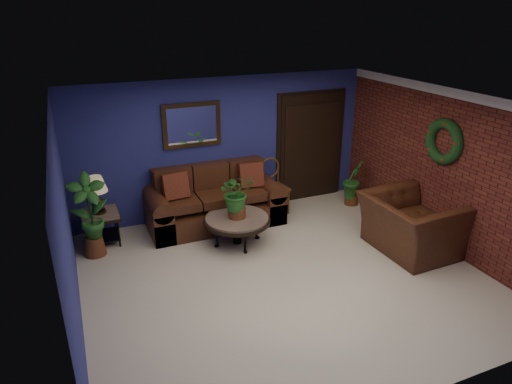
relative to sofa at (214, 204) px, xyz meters
name	(u,v)px	position (x,y,z in m)	size (l,w,h in m)	color
floor	(284,276)	(0.38, -2.09, -0.35)	(5.50, 5.50, 0.00)	beige
wall_back	(225,147)	(0.38, 0.41, 0.90)	(5.50, 0.04, 2.50)	navy
wall_left	(67,233)	(-2.37, -2.09, 0.90)	(0.04, 5.00, 2.50)	navy
wall_right_brick	(445,170)	(3.13, -2.09, 0.90)	(0.04, 5.00, 2.50)	maroon
ceiling	(289,103)	(0.38, -2.09, 2.15)	(5.50, 5.00, 0.02)	silver
crown_molding	(456,94)	(3.10, -2.09, 2.08)	(0.03, 5.00, 0.14)	white
wall_mirror	(192,125)	(-0.22, 0.37, 1.37)	(1.02, 0.06, 0.77)	#3F2B14
closet_door	(310,147)	(2.13, 0.38, 0.70)	(1.44, 0.06, 2.18)	black
wreath	(444,142)	(3.07, -2.04, 1.35)	(0.72, 0.72, 0.16)	black
sofa	(214,204)	(0.00, 0.00, 0.00)	(2.34, 1.01, 1.05)	#492114
coffee_table	(237,220)	(0.11, -0.89, 0.06)	(1.08, 1.08, 0.46)	#57514C
end_table	(100,220)	(-1.92, -0.04, 0.07)	(0.60, 0.60, 0.55)	#57514C
table_lamp	(96,190)	(-1.92, -0.04, 0.59)	(0.36, 0.36, 0.59)	#3F2B14
side_chair	(273,182)	(1.17, 0.04, 0.24)	(0.49, 0.49, 1.03)	#593719
armchair	(410,225)	(2.53, -2.16, 0.10)	(1.36, 1.19, 0.89)	#492114
coffee_plant	(237,194)	(0.11, -0.89, 0.53)	(0.57, 0.50, 0.74)	brown
floor_plant	(353,182)	(2.73, -0.28, 0.12)	(0.48, 0.43, 0.89)	brown
tall_plant	(90,213)	(-2.07, -0.38, 0.37)	(0.59, 0.42, 1.33)	brown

